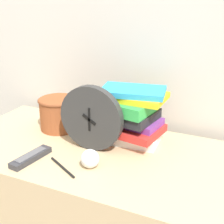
# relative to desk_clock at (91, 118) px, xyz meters

# --- Properties ---
(wall_back) EXTENTS (6.00, 0.04, 2.40)m
(wall_back) POSITION_rel_desk_clock_xyz_m (0.02, 0.34, 0.30)
(wall_back) COLOR beige
(wall_back) RESTS_ON ground_plane
(desk_clock) EXTENTS (0.24, 0.03, 0.24)m
(desk_clock) POSITION_rel_desk_clock_xyz_m (0.00, 0.00, 0.00)
(desk_clock) COLOR #333333
(desk_clock) RESTS_ON desk
(book_stack) EXTENTS (0.26, 0.21, 0.22)m
(book_stack) POSITION_rel_desk_clock_xyz_m (0.11, 0.12, -0.02)
(book_stack) COLOR white
(book_stack) RESTS_ON desk
(basket) EXTENTS (0.17, 0.17, 0.13)m
(basket) POSITION_rel_desk_clock_xyz_m (-0.21, 0.11, -0.05)
(basket) COLOR #994C28
(basket) RESTS_ON desk
(tv_remote) EXTENTS (0.06, 0.17, 0.02)m
(tv_remote) POSITION_rel_desk_clock_xyz_m (-0.15, -0.16, -0.11)
(tv_remote) COLOR #333338
(tv_remote) RESTS_ON desk
(crumpled_paper_ball) EXTENTS (0.06, 0.06, 0.06)m
(crumpled_paper_ball) POSITION_rel_desk_clock_xyz_m (0.06, -0.12, -0.09)
(crumpled_paper_ball) COLOR white
(crumpled_paper_ball) RESTS_ON desk
(pen) EXTENTS (0.14, 0.08, 0.01)m
(pen) POSITION_rel_desk_clock_xyz_m (-0.02, -0.17, -0.12)
(pen) COLOR black
(pen) RESTS_ON desk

